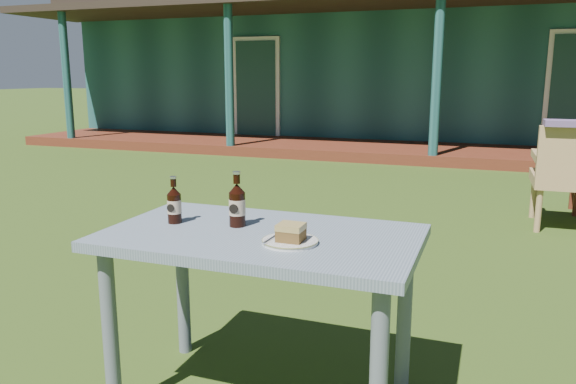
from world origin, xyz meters
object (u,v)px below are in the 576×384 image
at_px(plate, 290,241).
at_px(cake_slice, 291,232).
at_px(cafe_table, 261,258).
at_px(cola_bottle_near, 237,204).
at_px(cola_bottle_far, 174,204).
at_px(armchair_left, 576,172).

bearing_deg(plate, cake_slice, -53.59).
xyz_separation_m(cafe_table, cake_slice, (0.16, -0.10, 0.15)).
xyz_separation_m(cafe_table, cola_bottle_near, (-0.13, 0.05, 0.19)).
height_order(plate, cake_slice, cake_slice).
height_order(cafe_table, cake_slice, cake_slice).
distance_m(cafe_table, cake_slice, 0.24).
relative_size(cafe_table, cola_bottle_near, 5.40).
relative_size(plate, cola_bottle_near, 0.92).
relative_size(cafe_table, cola_bottle_far, 6.21).
distance_m(cafe_table, cola_bottle_near, 0.23).
bearing_deg(armchair_left, cake_slice, -111.29).
xyz_separation_m(cake_slice, armchair_left, (1.33, 3.42, -0.26)).
relative_size(cake_slice, armchair_left, 0.10).
relative_size(cafe_table, plate, 5.88).
bearing_deg(cola_bottle_far, cafe_table, -1.81).
relative_size(cake_slice, cola_bottle_far, 0.48).
bearing_deg(cola_bottle_far, cake_slice, -11.86).
height_order(cafe_table, plate, plate).
bearing_deg(armchair_left, cola_bottle_near, -116.36).
distance_m(plate, cola_bottle_far, 0.55).
bearing_deg(cake_slice, armchair_left, 68.71).
distance_m(plate, cola_bottle_near, 0.33).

